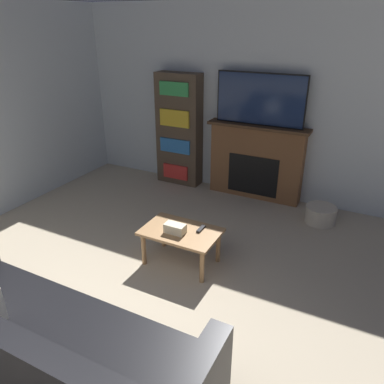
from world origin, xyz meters
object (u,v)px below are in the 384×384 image
(fireplace, at_px, (256,161))
(bookshelf, at_px, (179,130))
(storage_basket, at_px, (321,215))
(tv, at_px, (260,99))
(couch, at_px, (45,354))
(coffee_table, at_px, (181,235))

(fireplace, bearing_deg, bookshelf, -178.97)
(bookshelf, bearing_deg, storage_basket, -9.16)
(bookshelf, bearing_deg, tv, 0.13)
(tv, height_order, storage_basket, tv)
(couch, distance_m, coffee_table, 1.77)
(coffee_table, distance_m, storage_basket, 2.03)
(coffee_table, bearing_deg, tv, 85.71)
(fireplace, bearing_deg, couch, -94.25)
(fireplace, distance_m, couch, 3.81)
(bookshelf, xyz_separation_m, storage_basket, (2.32, -0.37, -0.76))
(fireplace, distance_m, bookshelf, 1.31)
(tv, relative_size, couch, 0.52)
(bookshelf, relative_size, storage_basket, 4.42)
(couch, height_order, bookshelf, bookshelf)
(fireplace, distance_m, storage_basket, 1.20)
(fireplace, xyz_separation_m, coffee_table, (-0.15, -2.02, -0.21))
(coffee_table, bearing_deg, fireplace, 85.75)
(tv, height_order, coffee_table, tv)
(tv, xyz_separation_m, bookshelf, (-1.27, -0.00, -0.59))
(tv, bearing_deg, bookshelf, -179.87)
(coffee_table, relative_size, storage_basket, 2.08)
(storage_basket, bearing_deg, fireplace, 159.26)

